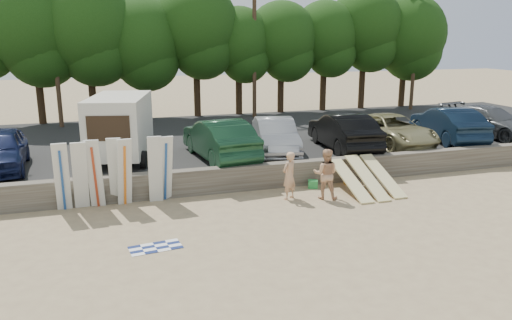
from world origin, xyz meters
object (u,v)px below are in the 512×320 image
Objects in this scene: car_5 at (448,124)px; beachgoer_a at (289,176)px; cooler at (313,184)px; car_2 at (275,136)px; car_6 at (489,121)px; car_3 at (344,131)px; beachgoer_b at (326,174)px; box_trailer at (120,125)px; car_4 at (392,130)px; car_1 at (220,139)px.

car_5 reaches higher than beachgoer_a.
car_5 is 11.32m from beachgoer_a.
cooler is (-8.98, -3.41, -1.41)m from car_5.
car_6 is (12.31, 0.34, -0.01)m from car_2.
car_3 reaches higher than beachgoer_b.
car_2 is 0.92× the size of car_3.
box_trailer is 9.14m from beachgoer_b.
car_4 is at bearing 53.93° from cooler.
box_trailer is at bearing 166.97° from car_6.
car_6 is 2.83× the size of beachgoer_b.
car_2 reaches higher than car_4.
car_1 is (4.15, -1.03, -0.68)m from box_trailer.
cooler is at bearing -66.52° from beachgoer_b.
beachgoer_b is at bearing -24.48° from box_trailer.
box_trailer is 0.89× the size of car_4.
cooler is (-5.70, -3.43, -1.28)m from car_4.
cooler is at bearing 128.21° from car_1.
cooler is (1.43, 1.00, -0.75)m from beachgoer_a.
car_2 is at bearing 0.50° from car_3.
cooler is at bearing -16.62° from box_trailer.
car_6 is 14.21m from beachgoer_a.
car_1 is 12.08m from car_5.
car_4 is (8.79, 0.28, -0.15)m from car_1.
car_2 reaches higher than car_6.
car_3 is 2.74× the size of beachgoer_b.
car_4 is 6.78m from cooler.
car_3 is at bearing -95.80° from beachgoer_b.
box_trailer reaches higher than car_1.
car_3 is 4.59m from cooler.
box_trailer reaches higher than car_5.
car_4 is 3.28m from car_5.
car_3 reaches higher than beachgoer_a.
car_1 is at bearing 11.01° from car_5.
beachgoer_a reaches higher than cooler.
car_2 is at bearing -58.77° from beachgoer_b.
car_1 is at bearing -98.12° from beachgoer_a.
car_4 is at bearing 10.07° from box_trailer.
car_4 is at bearing 171.51° from car_6.
car_1 is at bearing -162.39° from car_2.
box_trailer reaches higher than car_2.
car_1 is 15.04m from car_6.
beachgoer_a is at bearing -172.11° from car_6.
car_5 is at bearing 175.70° from car_6.
car_1 is 1.12× the size of car_2.
car_1 is 1.01× the size of car_4.
beachgoer_b is at bearing -71.51° from cooler.
car_3 is 1.00× the size of car_5.
car_2 is at bearing 169.67° from car_6.
beachgoer_a is (-10.41, -4.41, -0.65)m from car_5.
box_trailer is at bearing 7.04° from car_5.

